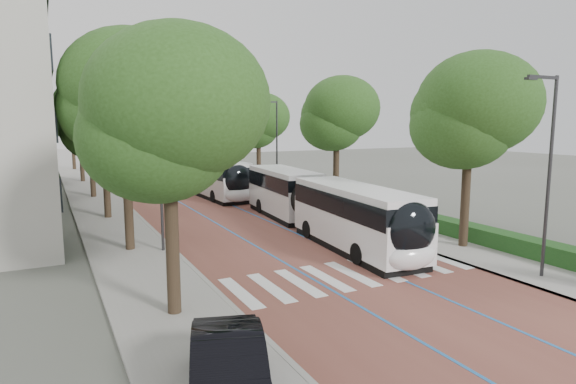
# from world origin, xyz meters

# --- Properties ---
(ground) EXTENTS (160.00, 160.00, 0.00)m
(ground) POSITION_xyz_m (0.00, 0.00, 0.00)
(ground) COLOR #51544C
(ground) RESTS_ON ground
(road) EXTENTS (11.00, 140.00, 0.02)m
(road) POSITION_xyz_m (0.00, 40.00, 0.01)
(road) COLOR brown
(road) RESTS_ON ground
(sidewalk_left) EXTENTS (4.00, 140.00, 0.12)m
(sidewalk_left) POSITION_xyz_m (-7.50, 40.00, 0.06)
(sidewalk_left) COLOR gray
(sidewalk_left) RESTS_ON ground
(sidewalk_right) EXTENTS (4.00, 140.00, 0.12)m
(sidewalk_right) POSITION_xyz_m (7.50, 40.00, 0.06)
(sidewalk_right) COLOR gray
(sidewalk_right) RESTS_ON ground
(kerb_left) EXTENTS (0.20, 140.00, 0.14)m
(kerb_left) POSITION_xyz_m (-5.60, 40.00, 0.06)
(kerb_left) COLOR gray
(kerb_left) RESTS_ON ground
(kerb_right) EXTENTS (0.20, 140.00, 0.14)m
(kerb_right) POSITION_xyz_m (5.60, 40.00, 0.06)
(kerb_right) COLOR gray
(kerb_right) RESTS_ON ground
(zebra_crossing) EXTENTS (10.55, 3.60, 0.01)m
(zebra_crossing) POSITION_xyz_m (0.20, 1.00, 0.03)
(zebra_crossing) COLOR silver
(zebra_crossing) RESTS_ON ground
(lane_line_left) EXTENTS (0.12, 126.00, 0.01)m
(lane_line_left) POSITION_xyz_m (-1.60, 40.00, 0.02)
(lane_line_left) COLOR #2265AA
(lane_line_left) RESTS_ON road
(lane_line_right) EXTENTS (0.12, 126.00, 0.01)m
(lane_line_right) POSITION_xyz_m (1.60, 40.00, 0.02)
(lane_line_right) COLOR #2265AA
(lane_line_right) RESTS_ON road
(hedge) EXTENTS (1.20, 14.00, 0.80)m
(hedge) POSITION_xyz_m (9.10, 0.00, 0.52)
(hedge) COLOR #174418
(hedge) RESTS_ON sidewalk_right
(streetlight_near) EXTENTS (1.82, 0.20, 8.00)m
(streetlight_near) POSITION_xyz_m (6.62, -3.00, 4.82)
(streetlight_near) COLOR #2E2E31
(streetlight_near) RESTS_ON sidewalk_right
(streetlight_far) EXTENTS (1.82, 0.20, 8.00)m
(streetlight_far) POSITION_xyz_m (6.62, 22.00, 4.82)
(streetlight_far) COLOR #2E2E31
(streetlight_far) RESTS_ON sidewalk_right
(lamp_post_left) EXTENTS (0.14, 0.14, 8.00)m
(lamp_post_left) POSITION_xyz_m (-6.10, 8.00, 4.12)
(lamp_post_left) COLOR #2E2E31
(lamp_post_left) RESTS_ON sidewalk_left
(trees_left) EXTENTS (6.32, 60.66, 10.15)m
(trees_left) POSITION_xyz_m (-7.50, 23.92, 6.99)
(trees_left) COLOR black
(trees_left) RESTS_ON ground
(trees_right) EXTENTS (5.93, 47.87, 9.17)m
(trees_right) POSITION_xyz_m (7.70, 21.83, 6.44)
(trees_right) COLOR black
(trees_right) RESTS_ON ground
(lead_bus) EXTENTS (3.97, 18.54, 3.20)m
(lead_bus) POSITION_xyz_m (2.87, 8.00, 1.63)
(lead_bus) COLOR black
(lead_bus) RESTS_ON ground
(bus_queued_0) EXTENTS (3.06, 12.50, 3.20)m
(bus_queued_0) POSITION_xyz_m (1.81, 24.32, 1.62)
(bus_queued_0) COLOR white
(bus_queued_0) RESTS_ON ground
(bus_queued_1) EXTENTS (3.12, 12.51, 3.20)m
(bus_queued_1) POSITION_xyz_m (1.79, 36.82, 1.62)
(bus_queued_1) COLOR white
(bus_queued_1) RESTS_ON ground
(parked_car) EXTENTS (2.97, 4.99, 1.55)m
(parked_car) POSITION_xyz_m (-7.70, -5.77, 0.90)
(parked_car) COLOR black
(parked_car) RESTS_ON sidewalk_left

